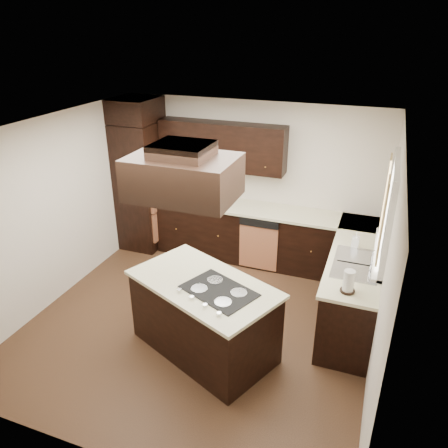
{
  "coord_description": "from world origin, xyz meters",
  "views": [
    {
      "loc": [
        1.9,
        -4.24,
        3.55
      ],
      "look_at": [
        0.1,
        0.6,
        1.15
      ],
      "focal_mm": 35.0,
      "sensor_mm": 36.0,
      "label": 1
    }
  ],
  "objects": [
    {
      "name": "sink_rim",
      "position": [
        1.8,
        0.55,
        0.92
      ],
      "size": [
        0.52,
        0.84,
        0.01
      ],
      "primitive_type": "cube",
      "color": "silver",
      "rests_on": "countertop_right"
    },
    {
      "name": "wall_right",
      "position": [
        2.11,
        0.0,
        1.25
      ],
      "size": [
        0.02,
        4.2,
        2.5
      ],
      "primitive_type": "cube",
      "color": "beige",
      "rests_on": "ground"
    },
    {
      "name": "wall_left",
      "position": [
        -2.11,
        0.0,
        1.25
      ],
      "size": [
        0.02,
        4.2,
        2.5
      ],
      "primitive_type": "cube",
      "color": "beige",
      "rests_on": "ground"
    },
    {
      "name": "floor",
      "position": [
        0.0,
        0.0,
        -0.01
      ],
      "size": [
        4.2,
        4.2,
        0.02
      ],
      "primitive_type": "cube",
      "color": "brown",
      "rests_on": "ground"
    },
    {
      "name": "mixing_bowl",
      "position": [
        -1.08,
        1.75,
        0.95
      ],
      "size": [
        0.34,
        0.34,
        0.06
      ],
      "primitive_type": "imported",
      "rotation": [
        0.0,
        0.0,
        -0.39
      ],
      "color": "silver",
      "rests_on": "countertop_back"
    },
    {
      "name": "upper_cabinets",
      "position": [
        -0.43,
        1.93,
        1.81
      ],
      "size": [
        2.0,
        0.34,
        0.72
      ],
      "primitive_type": "cube",
      "color": "black",
      "rests_on": "wall_back"
    },
    {
      "name": "hood_duct",
      "position": [
        0.1,
        -0.55,
        2.44
      ],
      "size": [
        0.55,
        0.5,
        0.13
      ],
      "primitive_type": "cube",
      "color": "black",
      "rests_on": "ceiling"
    },
    {
      "name": "paper_towel",
      "position": [
        1.77,
        -0.09,
        1.05
      ],
      "size": [
        0.12,
        0.12,
        0.26
      ],
      "primitive_type": "cylinder",
      "rotation": [
        0.0,
        0.0,
        0.04
      ],
      "color": "silver",
      "rests_on": "countertop_right"
    },
    {
      "name": "island_top",
      "position": [
        0.25,
        -0.46,
        0.9
      ],
      "size": [
        1.92,
        1.54,
        0.04
      ],
      "primitive_type": "cube",
      "rotation": [
        0.0,
        0.0,
        -0.42
      ],
      "color": "beige",
      "rests_on": "island"
    },
    {
      "name": "curtain_left",
      "position": [
        2.01,
        0.13,
        1.7
      ],
      "size": [
        0.02,
        0.34,
        0.9
      ],
      "primitive_type": "cube",
      "color": "beige",
      "rests_on": "wall_right"
    },
    {
      "name": "wall_oven_face",
      "position": [
        -1.43,
        1.71,
        1.12
      ],
      "size": [
        0.05,
        0.62,
        0.78
      ],
      "primitive_type": "cube",
      "color": "#B56B47",
      "rests_on": "oven_column"
    },
    {
      "name": "island",
      "position": [
        0.25,
        -0.46,
        0.44
      ],
      "size": [
        1.84,
        1.46,
        0.88
      ],
      "primitive_type": "cube",
      "rotation": [
        0.0,
        0.0,
        -0.42
      ],
      "color": "black",
      "rests_on": "floor"
    },
    {
      "name": "base_cabinets_right",
      "position": [
        1.8,
        0.9,
        0.44
      ],
      "size": [
        0.6,
        2.4,
        0.88
      ],
      "primitive_type": "cube",
      "color": "black",
      "rests_on": "floor"
    },
    {
      "name": "range_hood",
      "position": [
        0.1,
        -0.55,
        2.16
      ],
      "size": [
        1.05,
        0.72,
        0.42
      ],
      "primitive_type": "cube",
      "color": "black",
      "rests_on": "ceiling"
    },
    {
      "name": "countertop_right",
      "position": [
        1.79,
        0.9,
        0.9
      ],
      "size": [
        0.63,
        2.4,
        0.04
      ],
      "primitive_type": "cube",
      "color": "beige",
      "rests_on": "base_cabinets_right"
    },
    {
      "name": "wall_front",
      "position": [
        0.0,
        -2.11,
        1.25
      ],
      "size": [
        4.2,
        0.02,
        2.5
      ],
      "primitive_type": "cube",
      "color": "beige",
      "rests_on": "ground"
    },
    {
      "name": "countertop_back",
      "position": [
        0.03,
        1.79,
        0.9
      ],
      "size": [
        2.93,
        0.63,
        0.04
      ],
      "primitive_type": "cube",
      "color": "beige",
      "rests_on": "base_cabinets_back"
    },
    {
      "name": "window_pane",
      "position": [
        2.1,
        0.55,
        1.65
      ],
      "size": [
        0.0,
        1.2,
        1.0
      ],
      "primitive_type": "cube",
      "color": "white",
      "rests_on": "wall_right"
    },
    {
      "name": "spice_rack",
      "position": [
        -0.65,
        1.8,
        1.06
      ],
      "size": [
        0.34,
        0.15,
        0.28
      ],
      "primitive_type": "cube",
      "rotation": [
        0.0,
        0.0,
        0.2
      ],
      "color": "black",
      "rests_on": "countertop_back"
    },
    {
      "name": "base_cabinets_back",
      "position": [
        0.03,
        1.8,
        0.44
      ],
      "size": [
        2.93,
        0.6,
        0.88
      ],
      "primitive_type": "cube",
      "color": "black",
      "rests_on": "floor"
    },
    {
      "name": "soap_bottle",
      "position": [
        1.75,
        1.0,
        1.02
      ],
      "size": [
        0.09,
        0.09,
        0.2
      ],
      "primitive_type": "imported",
      "rotation": [
        0.0,
        0.0,
        -0.02
      ],
      "color": "silver",
      "rests_on": "countertop_right"
    },
    {
      "name": "cooktop",
      "position": [
        0.47,
        -0.56,
        0.93
      ],
      "size": [
        0.91,
        0.78,
        0.01
      ],
      "primitive_type": "cube",
      "rotation": [
        0.0,
        0.0,
        -0.42
      ],
      "color": "black",
      "rests_on": "island_top"
    },
    {
      "name": "blender_base",
      "position": [
        -0.81,
        1.75,
        0.97
      ],
      "size": [
        0.15,
        0.15,
        0.1
      ],
      "primitive_type": "cylinder",
      "color": "silver",
      "rests_on": "countertop_back"
    },
    {
      "name": "ceiling",
      "position": [
        0.0,
        0.0,
        2.51
      ],
      "size": [
        4.2,
        4.2,
        0.02
      ],
      "primitive_type": "cube",
      "color": "silver",
      "rests_on": "ground"
    },
    {
      "name": "oven_column",
      "position": [
        -1.78,
        1.71,
        1.06
      ],
      "size": [
        0.65,
        0.75,
        2.12
      ],
      "primitive_type": "cube",
      "color": "black",
      "rests_on": "floor"
    },
    {
      "name": "wall_back",
      "position": [
        0.0,
        2.11,
        1.25
      ],
      "size": [
        4.2,
        0.02,
        2.5
      ],
      "primitive_type": "cube",
      "color": "beige",
      "rests_on": "ground"
    },
    {
      "name": "window_frame",
      "position": [
        2.07,
        0.55,
        1.65
      ],
      "size": [
        0.06,
        1.32,
        1.12
      ],
      "primitive_type": "cube",
      "color": "silver",
      "rests_on": "wall_right"
    },
    {
      "name": "curtain_right",
      "position": [
        2.01,
        0.97,
        1.7
      ],
      "size": [
        0.02,
        0.34,
        0.9
      ],
      "primitive_type": "cube",
      "color": "beige",
      "rests_on": "wall_right"
    },
    {
      "name": "blender_pitcher",
      "position": [
        -0.81,
        1.75,
        1.15
      ],
      "size": [
        0.13,
        0.13,
        0.26
      ],
      "primitive_type": "cone",
      "color": "silver",
      "rests_on": "blender_base"
    },
    {
      "name": "dishwasher_front",
      "position": [
        0.33,
        1.5,
        0.4
      ],
      "size": [
        0.6,
        0.05,
        0.72
      ],
      "primitive_type": "cube",
      "color": "#B56B47",
      "rests_on": "floor"
    }
  ]
}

